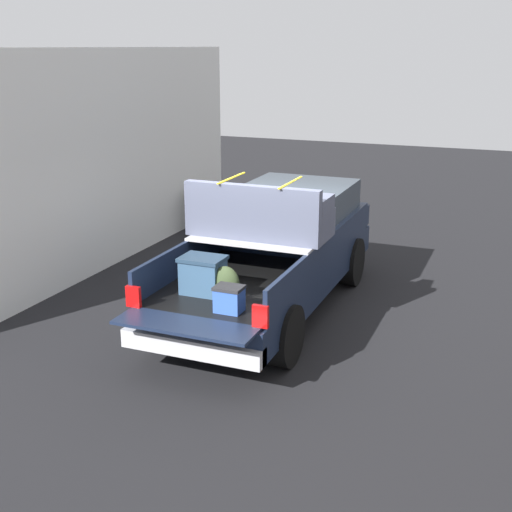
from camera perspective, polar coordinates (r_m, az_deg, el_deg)
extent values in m
plane|color=black|center=(11.06, 1.18, -4.60)|extent=(40.00, 40.00, 0.00)
cube|color=#162138|center=(10.84, 1.20, -1.51)|extent=(5.50, 1.92, 0.44)
cube|color=black|center=(9.71, -1.34, -2.27)|extent=(2.80, 1.80, 0.04)
cube|color=#162138|center=(10.02, -6.23, -0.35)|extent=(2.80, 0.06, 0.50)
cube|color=#162138|center=(9.32, 3.91, -1.65)|extent=(2.80, 0.06, 0.50)
cube|color=#162138|center=(10.85, 1.54, 1.12)|extent=(0.06, 1.80, 0.50)
cube|color=#162138|center=(8.30, -5.96, -5.84)|extent=(0.55, 1.80, 0.04)
cube|color=#B2B2B7|center=(10.24, 0.37, 1.71)|extent=(1.25, 1.92, 0.04)
cube|color=#162138|center=(11.92, 3.54, 2.58)|extent=(2.30, 1.92, 0.50)
cube|color=#2D3842|center=(11.71, 3.43, 4.80)|extent=(1.94, 1.76, 0.49)
cube|color=#162138|center=(13.18, 5.43, 3.69)|extent=(0.40, 1.82, 0.38)
cube|color=#B2B2B7|center=(8.57, -5.40, -7.58)|extent=(0.24, 1.92, 0.24)
cube|color=red|center=(8.87, -10.26, -3.38)|extent=(0.06, 0.20, 0.28)
cube|color=red|center=(8.11, 0.37, -5.09)|extent=(0.06, 0.20, 0.28)
cylinder|color=black|center=(12.76, 0.32, 0.46)|extent=(0.85, 0.30, 0.85)
cylinder|color=black|center=(12.24, 7.99, -0.45)|extent=(0.85, 0.30, 0.85)
cylinder|color=black|center=(9.78, -7.37, -5.05)|extent=(0.85, 0.30, 0.85)
cylinder|color=black|center=(9.10, 2.42, -6.67)|extent=(0.85, 0.30, 0.85)
cube|color=#335170|center=(9.21, -4.47, -1.75)|extent=(0.40, 0.55, 0.46)
cube|color=#23394E|center=(9.13, -4.51, -0.22)|extent=(0.44, 0.59, 0.05)
ellipsoid|color=#384728|center=(8.98, -2.54, -2.25)|extent=(0.20, 0.38, 0.45)
ellipsoid|color=#384728|center=(8.91, -2.83, -2.88)|extent=(0.09, 0.27, 0.20)
cube|color=#3359B2|center=(8.58, -2.27, -3.75)|extent=(0.26, 0.34, 0.30)
cube|color=#262628|center=(8.52, -2.28, -2.68)|extent=(0.28, 0.36, 0.04)
cube|color=#4C5166|center=(10.18, 0.37, 2.96)|extent=(0.88, 2.08, 0.42)
cube|color=#4C5166|center=(9.76, -0.41, 4.81)|extent=(0.16, 2.08, 0.40)
cube|color=#4C5166|center=(10.53, -4.30, 5.18)|extent=(0.64, 0.20, 0.22)
cube|color=#4C5166|center=(9.85, 5.59, 4.31)|extent=(0.64, 0.20, 0.22)
cube|color=yellow|center=(10.23, -2.07, 6.57)|extent=(0.98, 0.03, 0.02)
cube|color=yellow|center=(9.88, 2.92, 6.19)|extent=(0.98, 0.03, 0.02)
cube|color=white|center=(13.65, -11.86, 8.17)|extent=(9.06, 0.36, 4.09)
cylinder|color=#2D2D33|center=(15.78, -4.14, 3.78)|extent=(0.56, 0.56, 0.90)
cylinder|color=#2D2D33|center=(15.67, -4.18, 5.52)|extent=(0.60, 0.60, 0.08)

